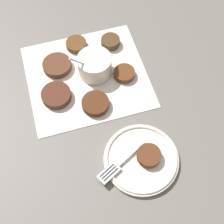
# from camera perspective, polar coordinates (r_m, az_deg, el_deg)

# --- Properties ---
(ground_plane) EXTENTS (4.00, 4.00, 0.00)m
(ground_plane) POSITION_cam_1_polar(r_m,az_deg,el_deg) (0.94, -6.39, 7.00)
(ground_plane) COLOR #605B56
(napkin) EXTENTS (0.37, 0.34, 0.00)m
(napkin) POSITION_cam_1_polar(r_m,az_deg,el_deg) (0.93, -4.61, 6.55)
(napkin) COLOR silver
(napkin) RESTS_ON ground_plane
(sauce_bowl) EXTENTS (0.13, 0.10, 0.11)m
(sauce_bowl) POSITION_cam_1_polar(r_m,az_deg,el_deg) (0.91, -3.16, 8.43)
(sauce_bowl) COLOR silver
(sauce_bowl) RESTS_ON napkin
(fritter_0) EXTENTS (0.08, 0.08, 0.02)m
(fritter_0) POSITION_cam_1_polar(r_m,az_deg,el_deg) (0.95, -10.01, 8.40)
(fritter_0) COLOR #502E1E
(fritter_0) RESTS_ON napkin
(fritter_1) EXTENTS (0.08, 0.08, 0.02)m
(fritter_1) POSITION_cam_1_polar(r_m,az_deg,el_deg) (0.86, -3.04, 1.55)
(fritter_1) COLOR #4A2715
(fritter_1) RESTS_ON napkin
(fritter_2) EXTENTS (0.06, 0.06, 0.02)m
(fritter_2) POSITION_cam_1_polar(r_m,az_deg,el_deg) (0.99, -6.56, 12.21)
(fritter_2) COLOR #553419
(fritter_2) RESTS_ON napkin
(fritter_3) EXTENTS (0.06, 0.06, 0.02)m
(fritter_3) POSITION_cam_1_polar(r_m,az_deg,el_deg) (0.92, 2.27, 7.08)
(fritter_3) COLOR #572E17
(fritter_3) RESTS_ON napkin
(fritter_4) EXTENTS (0.06, 0.06, 0.02)m
(fritter_4) POSITION_cam_1_polar(r_m,az_deg,el_deg) (0.99, -0.29, 12.76)
(fritter_4) COLOR #49301B
(fritter_4) RESTS_ON napkin
(fritter_5) EXTENTS (0.08, 0.08, 0.02)m
(fritter_5) POSITION_cam_1_polar(r_m,az_deg,el_deg) (0.89, -10.15, 3.04)
(fritter_5) COLOR #4A271B
(fritter_5) RESTS_ON napkin
(serving_plate) EXTENTS (0.19, 0.19, 0.02)m
(serving_plate) POSITION_cam_1_polar(r_m,az_deg,el_deg) (0.80, 5.35, -8.55)
(serving_plate) COLOR silver
(serving_plate) RESTS_ON ground_plane
(fritter_on_plate) EXTENTS (0.06, 0.06, 0.02)m
(fritter_on_plate) POSITION_cam_1_polar(r_m,az_deg,el_deg) (0.79, 6.76, -7.89)
(fritter_on_plate) COLOR #512D19
(fritter_on_plate) RESTS_ON serving_plate
(fork) EXTENTS (0.15, 0.08, 0.00)m
(fork) POSITION_cam_1_polar(r_m,az_deg,el_deg) (0.78, 1.06, -9.58)
(fork) COLOR silver
(fork) RESTS_ON serving_plate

